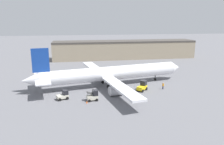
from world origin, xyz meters
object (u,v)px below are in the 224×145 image
object	(u,v)px
ground_crew_worker	(163,86)
pushback_tug	(63,95)
airplane	(109,74)
baggage_tug	(142,86)
belt_loader_truck	(93,96)
safety_cone_near	(87,102)

from	to	relation	value
ground_crew_worker	pushback_tug	xyz separation A→B (m)	(-25.06, -3.23, -0.02)
pushback_tug	airplane	bearing A→B (deg)	15.85
baggage_tug	airplane	bearing A→B (deg)	99.24
ground_crew_worker	belt_loader_truck	world-z (taller)	belt_loader_truck
belt_loader_truck	pushback_tug	xyz separation A→B (m)	(-6.58, 1.78, -0.13)
airplane	pushback_tug	xyz separation A→B (m)	(-11.65, -8.68, -2.37)
airplane	safety_cone_near	distance (m)	13.99
airplane	ground_crew_worker	distance (m)	14.67
safety_cone_near	baggage_tug	bearing A→B (deg)	24.18
ground_crew_worker	pushback_tug	world-z (taller)	pushback_tug
airplane	pushback_tug	bearing A→B (deg)	-154.48
belt_loader_truck	safety_cone_near	size ratio (longest dim) A/B	4.74
ground_crew_worker	baggage_tug	distance (m)	5.52
ground_crew_worker	belt_loader_truck	distance (m)	19.15
airplane	ground_crew_worker	size ratio (longest dim) A/B	25.11
baggage_tug	ground_crew_worker	bearing A→B (deg)	-45.64
airplane	baggage_tug	world-z (taller)	airplane
ground_crew_worker	baggage_tug	size ratio (longest dim) A/B	0.54
airplane	belt_loader_truck	size ratio (longest dim) A/B	17.17
belt_loader_truck	baggage_tug	bearing A→B (deg)	12.99
belt_loader_truck	ground_crew_worker	bearing A→B (deg)	7.14
pushback_tug	safety_cone_near	xyz separation A→B (m)	(5.09, -3.29, -0.66)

